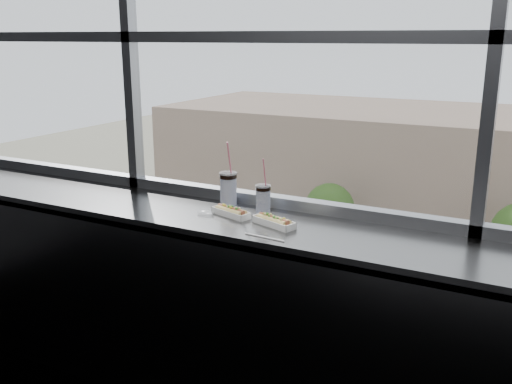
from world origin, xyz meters
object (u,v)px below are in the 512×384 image
at_px(hotdog_tray_right, 274,221).
at_px(tree_left, 329,208).
at_px(car_near_b, 307,348).
at_px(pedestrian_a, 379,256).
at_px(wrapper, 206,212).
at_px(loose_straw, 264,237).
at_px(soda_cup_right, 263,198).
at_px(car_near_c, 423,378).
at_px(hotdog_tray_left, 231,212).
at_px(soda_cup_left, 228,188).

height_order(hotdog_tray_right, tree_left, hotdog_tray_right).
xyz_separation_m(car_near_b, pedestrian_a, (-0.22, 11.05, -0.07)).
bearing_deg(hotdog_tray_right, wrapper, -161.32).
bearing_deg(car_near_b, hotdog_tray_right, -154.06).
xyz_separation_m(loose_straw, wrapper, (-0.44, 0.18, 0.01)).
xyz_separation_m(hotdog_tray_right, wrapper, (-0.40, -0.00, -0.01)).
height_order(soda_cup_right, car_near_c, soda_cup_right).
height_order(soda_cup_right, tree_left, soda_cup_right).
height_order(hotdog_tray_right, loose_straw, hotdog_tray_right).
bearing_deg(pedestrian_a, car_near_c, -156.73).
xyz_separation_m(hotdog_tray_left, pedestrian_a, (-6.30, 27.32, -11.09)).
distance_m(soda_cup_left, car_near_c, 19.60).
relative_size(soda_cup_right, tree_left, 0.07).
bearing_deg(car_near_c, tree_left, 26.13).
relative_size(car_near_b, car_near_c, 0.95).
bearing_deg(soda_cup_left, car_near_c, 95.13).
relative_size(loose_straw, car_near_b, 0.03).
distance_m(wrapper, car_near_b, 20.56).
relative_size(soda_cup_left, car_near_b, 0.06).
xyz_separation_m(soda_cup_right, loose_straw, (0.17, -0.32, -0.09)).
distance_m(hotdog_tray_left, tree_left, 31.20).
xyz_separation_m(soda_cup_left, pedestrian_a, (-6.20, 27.18, -11.18)).
relative_size(hotdog_tray_right, loose_straw, 1.18).
xyz_separation_m(hotdog_tray_left, tree_left, (-9.68, 28.27, -8.98)).
distance_m(loose_straw, pedestrian_a, 30.41).
height_order(soda_cup_left, car_near_b, soda_cup_left).
xyz_separation_m(pedestrian_a, tree_left, (-3.38, 0.95, 2.12)).
bearing_deg(soda_cup_left, car_near_b, 110.34).
xyz_separation_m(car_near_c, tree_left, (-8.13, 12.00, 1.99)).
relative_size(soda_cup_left, pedestrian_a, 0.18).
relative_size(loose_straw, pedestrian_a, 0.11).
bearing_deg(tree_left, loose_straw, -70.69).
distance_m(hotdog_tray_left, car_near_b, 20.57).
distance_m(hotdog_tray_left, soda_cup_right, 0.18).
height_order(hotdog_tray_right, car_near_b, hotdog_tray_right).
height_order(hotdog_tray_right, soda_cup_left, soda_cup_left).
height_order(loose_straw, wrapper, wrapper).
bearing_deg(soda_cup_left, tree_left, 108.81).
bearing_deg(car_near_b, soda_cup_right, -154.29).
xyz_separation_m(hotdog_tray_right, tree_left, (-9.94, 28.31, -8.98)).
distance_m(soda_cup_right, pedestrian_a, 30.12).
height_order(wrapper, car_near_c, wrapper).
bearing_deg(tree_left, wrapper, -71.36).
xyz_separation_m(soda_cup_right, tree_left, (-9.82, 28.17, -9.04)).
xyz_separation_m(car_near_b, car_near_c, (4.53, 0.00, 0.06)).
bearing_deg(hotdog_tray_left, hotdog_tray_right, 8.61).
distance_m(hotdog_tray_left, wrapper, 0.14).
bearing_deg(car_near_c, pedestrian_a, 15.28).
bearing_deg(tree_left, soda_cup_left, -71.19).
distance_m(soda_cup_right, car_near_b, 20.57).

